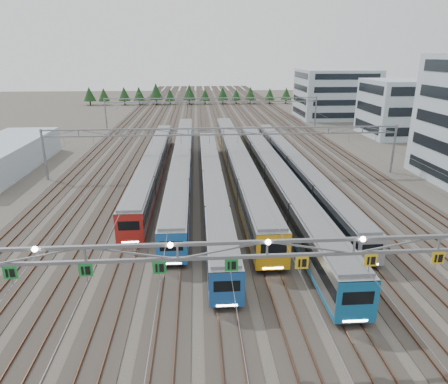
{
  "coord_description": "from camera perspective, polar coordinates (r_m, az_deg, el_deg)",
  "views": [
    {
      "loc": [
        -4.23,
        -22.2,
        18.88
      ],
      "look_at": [
        -1.21,
        21.93,
        3.5
      ],
      "focal_mm": 32.0,
      "sensor_mm": 36.0,
      "label": 1
    }
  ],
  "objects": [
    {
      "name": "ground",
      "position": [
        29.45,
        5.64,
        -20.81
      ],
      "size": [
        400.0,
        400.0,
        0.0
      ],
      "primitive_type": "plane",
      "color": "#47423A",
      "rests_on": "ground"
    },
    {
      "name": "track_bed",
      "position": [
        123.5,
        -1.95,
        11.07
      ],
      "size": [
        54.0,
        260.0,
        5.42
      ],
      "color": "#2D2823",
      "rests_on": "ground"
    },
    {
      "name": "train_a",
      "position": [
        65.22,
        -9.99,
        4.02
      ],
      "size": [
        2.92,
        51.22,
        3.8
      ],
      "color": "black",
      "rests_on": "ground"
    },
    {
      "name": "train_b",
      "position": [
        67.35,
        -5.96,
        4.65
      ],
      "size": [
        2.86,
        65.6,
        3.72
      ],
      "color": "black",
      "rests_on": "ground"
    },
    {
      "name": "train_c",
      "position": [
        55.6,
        -1.69,
        1.53
      ],
      "size": [
        2.74,
        54.56,
        3.56
      ],
      "color": "black",
      "rests_on": "ground"
    },
    {
      "name": "train_d",
      "position": [
        65.82,
        1.87,
        4.58
      ],
      "size": [
        3.15,
        65.09,
        4.11
      ],
      "color": "black",
      "rests_on": "ground"
    },
    {
      "name": "train_e",
      "position": [
        57.23,
        7.32,
        2.14
      ],
      "size": [
        3.09,
        61.12,
        4.03
      ],
      "color": "black",
      "rests_on": "ground"
    },
    {
      "name": "train_f",
      "position": [
        64.88,
        10.05,
        3.74
      ],
      "size": [
        2.61,
        59.27,
        3.39
      ],
      "color": "black",
      "rests_on": "ground"
    },
    {
      "name": "gantry_near",
      "position": [
        25.38,
        6.1,
        -8.63
      ],
      "size": [
        56.36,
        0.61,
        8.08
      ],
      "color": "gray",
      "rests_on": "ground"
    },
    {
      "name": "gantry_mid",
      "position": [
        63.58,
        -0.02,
        7.84
      ],
      "size": [
        56.36,
        0.36,
        8.0
      ],
      "color": "gray",
      "rests_on": "ground"
    },
    {
      "name": "gantry_far",
      "position": [
        108.01,
        -1.69,
        12.52
      ],
      "size": [
        56.36,
        0.36,
        8.0
      ],
      "color": "gray",
      "rests_on": "ground"
    },
    {
      "name": "depot_bldg_mid",
      "position": [
        105.34,
        23.5,
        10.91
      ],
      "size": [
        14.0,
        16.0,
        13.13
      ],
      "primitive_type": "cube",
      "color": "#9EB3BC",
      "rests_on": "ground"
    },
    {
      "name": "depot_bldg_north",
      "position": [
        130.22,
        15.62,
        13.34
      ],
      "size": [
        22.0,
        18.0,
        14.38
      ],
      "primitive_type": "cube",
      "color": "#9EB3BC",
      "rests_on": "ground"
    },
    {
      "name": "west_shed",
      "position": [
        77.65,
        -29.17,
        4.43
      ],
      "size": [
        10.0,
        30.0,
        4.7
      ],
      "primitive_type": "cube",
      "color": "#9EB3BC",
      "rests_on": "ground"
    },
    {
      "name": "treeline",
      "position": [
        160.86,
        -0.48,
        13.95
      ],
      "size": [
        106.4,
        5.6,
        7.02
      ],
      "color": "#332114",
      "rests_on": "ground"
    }
  ]
}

